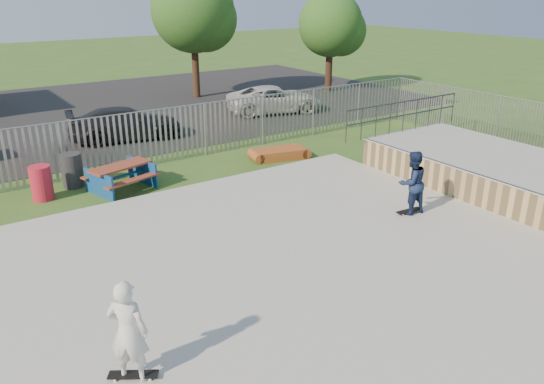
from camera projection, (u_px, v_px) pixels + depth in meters
ground at (251, 285)px, 11.51m from camera, size 120.00×120.00×0.00m
concrete_slab at (251, 282)px, 11.48m from camera, size 15.00×12.00×0.15m
quarter_pipe at (483, 169)px, 17.07m from camera, size 5.50×7.05×2.19m
fence at (195, 175)px, 15.21m from camera, size 26.04×16.02×2.00m
picnic_table at (121, 177)px, 16.74m from camera, size 2.28×2.04×0.81m
funbox at (279, 154)px, 19.87m from camera, size 2.03×1.32×0.37m
trash_bin_red at (41, 183)px, 15.92m from camera, size 0.63×0.63×1.06m
trash_bin_grey at (72, 170)px, 16.94m from camera, size 0.66×0.66×1.10m
parking_lot at (47, 117)px, 26.16m from camera, size 40.00×18.00×0.02m
car_dark at (126, 124)px, 22.12m from camera, size 4.89×2.72×1.34m
car_white at (275, 99)px, 26.90m from camera, size 5.22×3.45×1.33m
tree_mid at (193, 11)px, 29.16m from camera, size 4.61×4.61×7.11m
tree_right at (330, 25)px, 31.24m from camera, size 3.79×3.79×5.84m
skateboard_a at (409, 211)px, 14.77m from camera, size 0.82×0.28×0.08m
skateboard_b at (133, 376)px, 8.54m from camera, size 0.78×0.60×0.08m
skater_navy at (412, 183)px, 14.46m from camera, size 0.93×0.76×1.79m
skater_white at (128, 331)px, 8.23m from camera, size 0.77×0.75×1.79m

